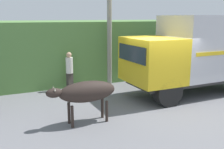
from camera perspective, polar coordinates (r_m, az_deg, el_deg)
ground_plane at (r=10.20m, az=11.18°, el=-6.44°), size 60.00×60.00×0.00m
hillside_embankment at (r=16.00m, az=-3.68°, el=6.16°), size 32.00×6.45×3.03m
cargo_truck at (r=11.83m, az=18.44°, el=4.79°), size 6.17×2.37×3.32m
brown_cow at (r=8.10m, az=-5.66°, el=-3.84°), size 2.18×0.66×1.34m
pedestrian_on_hill at (r=11.77m, az=-9.25°, el=1.10°), size 0.41×0.41×1.75m
utility_pole at (r=12.31m, az=-0.56°, el=10.34°), size 0.90×0.22×5.38m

